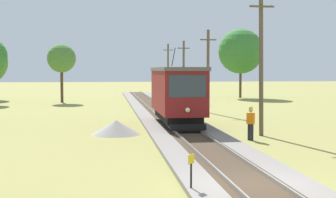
% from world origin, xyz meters
% --- Properties ---
extents(ground_plane, '(260.00, 260.00, 0.00)m').
position_xyz_m(ground_plane, '(0.00, 0.00, 0.00)').
color(ground_plane, olive).
extents(track_ballast, '(4.20, 120.00, 0.18)m').
position_xyz_m(track_ballast, '(0.00, 0.00, 0.09)').
color(track_ballast, gray).
rests_on(track_ballast, ground).
extents(sleeper_bed, '(2.04, 120.00, 0.01)m').
position_xyz_m(sleeper_bed, '(0.00, 0.00, 0.18)').
color(sleeper_bed, '#423323').
rests_on(sleeper_bed, track_ballast).
extents(rail_left, '(0.07, 120.00, 0.14)m').
position_xyz_m(rail_left, '(-0.72, 0.00, 0.25)').
color(rail_left, gray).
rests_on(rail_left, track_ballast).
extents(rail_right, '(0.07, 120.00, 0.14)m').
position_xyz_m(rail_right, '(0.72, 0.00, 0.25)').
color(rail_right, gray).
rests_on(rail_right, track_ballast).
extents(red_tram, '(2.60, 8.54, 4.79)m').
position_xyz_m(red_tram, '(0.00, 15.85, 2.19)').
color(red_tram, maroon).
rests_on(red_tram, rail_right).
extents(utility_pole_near_tram, '(1.40, 0.61, 8.14)m').
position_xyz_m(utility_pole_near_tram, '(4.10, 11.61, 4.17)').
color(utility_pole_near_tram, brown).
rests_on(utility_pole_near_tram, ground).
extents(utility_pole_mid, '(1.40, 0.31, 7.06)m').
position_xyz_m(utility_pole_mid, '(4.10, 25.56, 3.63)').
color(utility_pole_mid, brown).
rests_on(utility_pole_mid, ground).
extents(utility_pole_far, '(1.40, 0.47, 6.92)m').
position_xyz_m(utility_pole_far, '(4.10, 38.54, 3.56)').
color(utility_pole_far, brown).
rests_on(utility_pole_far, ground).
extents(utility_pole_distant, '(1.40, 0.26, 7.32)m').
position_xyz_m(utility_pole_distant, '(4.10, 52.20, 3.76)').
color(utility_pole_distant, brown).
rests_on(utility_pole_distant, ground).
extents(trackside_signal_marker, '(0.21, 0.21, 1.18)m').
position_xyz_m(trackside_signal_marker, '(-1.95, -0.20, 0.67)').
color(trackside_signal_marker, black).
rests_on(trackside_signal_marker, ground).
extents(gravel_pile, '(2.81, 2.81, 0.81)m').
position_xyz_m(gravel_pile, '(-3.91, 13.02, 0.41)').
color(gravel_pile, '#9E998E').
rests_on(gravel_pile, ground).
extents(track_worker, '(0.45, 0.41, 1.78)m').
position_xyz_m(track_worker, '(2.99, 9.85, 0.98)').
color(track_worker, black).
rests_on(track_worker, ground).
extents(tree_right_near, '(3.20, 3.20, 6.56)m').
position_xyz_m(tree_right_near, '(-9.50, 40.31, 4.92)').
color(tree_right_near, '#4C3823').
rests_on(tree_right_near, ground).
extents(tree_right_far, '(5.86, 5.86, 9.02)m').
position_xyz_m(tree_right_far, '(12.94, 46.36, 6.08)').
color(tree_right_far, '#4C3823').
rests_on(tree_right_far, ground).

